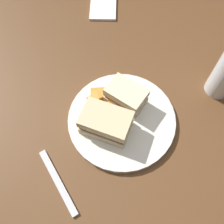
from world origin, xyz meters
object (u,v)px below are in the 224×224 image
sandwich_half_left (124,96)px  fork (56,182)px  napkin (102,9)px  sandwich_half_right (103,123)px  plate (120,120)px

sandwich_half_left → fork: (0.21, -0.18, -0.04)m
napkin → sandwich_half_right: bearing=-1.6°
sandwich_half_right → sandwich_half_left: bearing=141.8°
sandwich_half_left → fork: bearing=-41.1°
plate → fork: 0.23m
sandwich_half_right → fork: (0.13, -0.12, -0.04)m
plate → napkin: plate is taller
sandwich_half_right → napkin: sandwich_half_right is taller
sandwich_half_right → fork: size_ratio=0.80×
sandwich_half_right → plate: bearing=119.3°
napkin → plate: bearing=4.4°
plate → sandwich_half_left: bearing=164.3°
napkin → fork: bearing=-12.7°
fork → plate: bearing=-75.7°
sandwich_half_right → napkin: (-0.46, 0.01, -0.04)m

